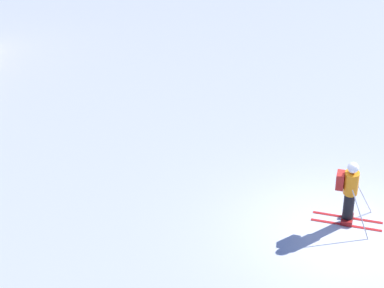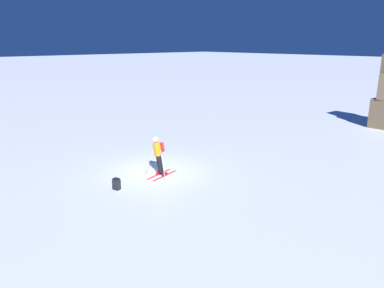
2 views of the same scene
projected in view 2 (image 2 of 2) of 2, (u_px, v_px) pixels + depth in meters
ground_plane at (155, 172)px, 17.95m from camera, size 300.00×300.00×0.00m
skier at (159, 154)px, 17.44m from camera, size 1.25×1.77×1.83m
spare_backpack at (116, 184)px, 15.81m from camera, size 0.34×0.29×0.50m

